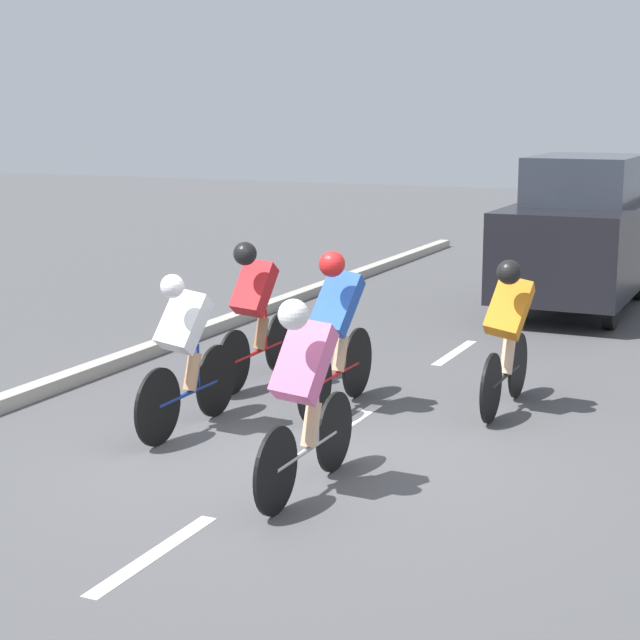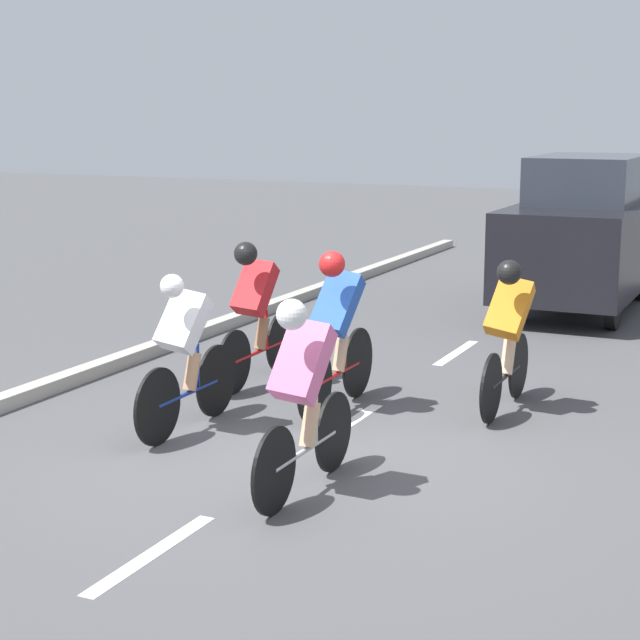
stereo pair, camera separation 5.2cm
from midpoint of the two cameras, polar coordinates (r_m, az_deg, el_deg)
ground_plane at (r=8.98m, az=-1.12°, el=-7.22°), size 60.00×60.00×0.00m
lane_stripe_near at (r=7.18m, az=-9.04°, el=-12.22°), size 0.12×1.40×0.01m
lane_stripe_mid at (r=9.83m, az=1.37°, el=-5.56°), size 0.12×1.40×0.01m
lane_stripe_far at (r=12.74m, az=7.09°, el=-1.73°), size 0.12×1.40×0.01m
curb at (r=11.41m, az=-13.56°, el=-3.14°), size 0.20×25.18×0.14m
cyclist_orange at (r=10.17m, az=9.83°, el=-0.55°), size 0.41×1.62×1.50m
cyclist_blue at (r=10.01m, az=0.74°, el=-0.33°), size 0.40×1.70×1.58m
cyclist_pink at (r=7.86m, az=-1.04°, el=-3.76°), size 0.37×1.67×1.53m
cyclist_red at (r=11.06m, az=-3.65°, el=0.66°), size 0.36×1.70×1.53m
cyclist_white at (r=9.47m, az=-7.37°, el=-1.57°), size 0.39×1.66×1.47m
support_car at (r=15.66m, az=13.64°, el=4.49°), size 1.70×3.92×2.18m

